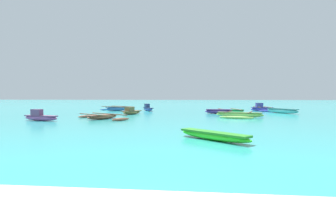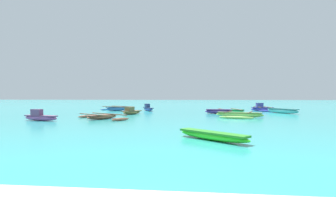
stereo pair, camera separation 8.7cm
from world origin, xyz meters
TOP-DOWN VIEW (x-y plane):
  - moored_boat_0 at (-8.66, 26.55)m, footprint 4.78×4.28m
  - moored_boat_1 at (-10.25, 13.76)m, footprint 2.80×1.07m
  - moored_boat_2 at (4.04, 24.97)m, footprint 3.23×4.43m
  - moored_boat_3 at (9.04, 23.86)m, footprint 2.38×3.60m
  - moored_boat_4 at (1.08, 6.91)m, footprint 2.81×2.65m
  - moored_boat_5 at (-6.45, 15.49)m, footprint 4.47×3.71m
  - moored_boat_6 at (2.63, 22.50)m, footprint 2.58×0.92m
  - moored_boat_7 at (3.94, 18.31)m, footprint 3.76×4.06m
  - moored_boat_8 at (-5.62, 20.92)m, footprint 1.75×2.41m
  - moored_boat_9 at (7.99, 27.71)m, footprint 2.60×3.24m
  - moored_boat_10 at (-5.05, 26.59)m, footprint 1.76×2.63m

SIDE VIEW (x-z plane):
  - moored_boat_2 at x=4.04m, z-range -0.01..0.34m
  - moored_boat_5 at x=-6.45m, z-range -0.01..0.37m
  - moored_boat_4 at x=1.08m, z-range 0.02..0.35m
  - moored_boat_7 at x=3.94m, z-range -0.02..0.44m
  - moored_boat_8 at x=-5.62m, z-range -0.10..0.59m
  - moored_boat_6 at x=2.63m, z-range 0.02..0.46m
  - moored_boat_0 at x=-8.66m, z-range -0.02..0.51m
  - moored_boat_3 at x=9.04m, z-range 0.03..0.50m
  - moored_boat_1 at x=-10.25m, z-range -0.12..0.68m
  - moored_boat_10 at x=-5.05m, z-range -0.12..0.71m
  - moored_boat_9 at x=7.99m, z-range -0.16..0.78m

